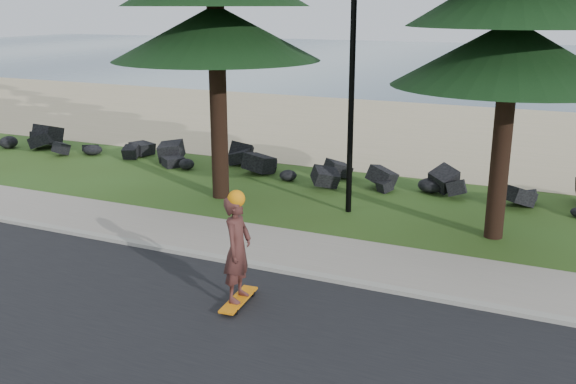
% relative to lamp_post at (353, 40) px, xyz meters
% --- Properties ---
extents(ground, '(160.00, 160.00, 0.00)m').
position_rel_lamp_post_xyz_m(ground, '(0.00, -3.20, -4.13)').
color(ground, '#324A17').
rests_on(ground, ground).
extents(road, '(160.00, 7.00, 0.02)m').
position_rel_lamp_post_xyz_m(road, '(0.00, -7.70, -4.12)').
color(road, black).
rests_on(road, ground).
extents(kerb, '(160.00, 0.20, 0.10)m').
position_rel_lamp_post_xyz_m(kerb, '(0.00, -4.10, -4.08)').
color(kerb, '#A7A497').
rests_on(kerb, ground).
extents(sidewalk, '(160.00, 2.00, 0.08)m').
position_rel_lamp_post_xyz_m(sidewalk, '(0.00, -3.00, -4.09)').
color(sidewalk, gray).
rests_on(sidewalk, ground).
extents(beach_sand, '(160.00, 15.00, 0.01)m').
position_rel_lamp_post_xyz_m(beach_sand, '(0.00, 11.30, -4.13)').
color(beach_sand, tan).
rests_on(beach_sand, ground).
extents(ocean, '(160.00, 58.00, 0.01)m').
position_rel_lamp_post_xyz_m(ocean, '(0.00, 47.80, -4.13)').
color(ocean, '#355366').
rests_on(ocean, ground).
extents(seawall_boulders, '(60.00, 2.40, 1.10)m').
position_rel_lamp_post_xyz_m(seawall_boulders, '(0.00, 2.40, -4.13)').
color(seawall_boulders, black).
rests_on(seawall_boulders, ground).
extents(lamp_post, '(0.25, 0.14, 8.14)m').
position_rel_lamp_post_xyz_m(lamp_post, '(0.00, 0.00, 0.00)').
color(lamp_post, black).
rests_on(lamp_post, ground).
extents(skateboarder, '(0.49, 1.10, 2.01)m').
position_rel_lamp_post_xyz_m(skateboarder, '(0.02, -5.66, -3.12)').
color(skateboarder, orange).
rests_on(skateboarder, ground).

